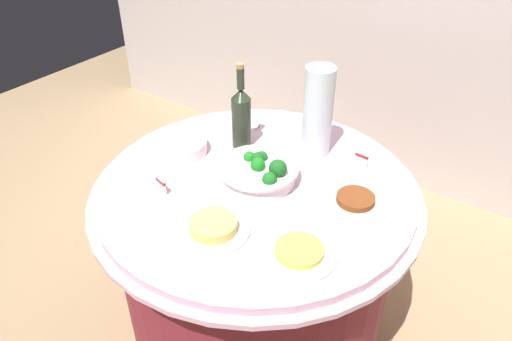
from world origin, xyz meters
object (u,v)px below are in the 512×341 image
at_px(decorative_fruit_vase, 317,117).
at_px(serving_tongs, 244,123).
at_px(label_placard_front, 361,159).
at_px(food_plate_noodles, 214,228).
at_px(wine_bottle, 241,116).
at_px(label_placard_mid, 161,185).
at_px(food_plate_fried_egg, 299,253).
at_px(food_plate_stir_fry, 355,201).
at_px(plate_stack, 179,146).
at_px(broccoli_bowl, 259,172).

distance_m(decorative_fruit_vase, serving_tongs, 0.38).
bearing_deg(label_placard_front, food_plate_noodles, -110.19).
distance_m(wine_bottle, food_plate_noodles, 0.52).
distance_m(wine_bottle, serving_tongs, 0.21).
bearing_deg(label_placard_mid, wine_bottle, 83.56).
distance_m(wine_bottle, label_placard_mid, 0.41).
relative_size(decorative_fruit_vase, serving_tongs, 2.03).
distance_m(serving_tongs, label_placard_mid, 0.54).
xyz_separation_m(food_plate_noodles, food_plate_fried_egg, (0.26, 0.06, -0.01)).
relative_size(wine_bottle, food_plate_fried_egg, 1.53).
xyz_separation_m(food_plate_stir_fry, food_plate_fried_egg, (-0.03, -0.31, 0.00)).
bearing_deg(plate_stack, label_placard_front, 26.23).
relative_size(decorative_fruit_vase, food_plate_fried_egg, 1.55).
bearing_deg(wine_bottle, food_plate_fried_egg, -38.85).
xyz_separation_m(decorative_fruit_vase, food_plate_stir_fry, (0.27, -0.21, -0.14)).
bearing_deg(broccoli_bowl, plate_stack, -177.65).
distance_m(plate_stack, wine_bottle, 0.26).
distance_m(wine_bottle, decorative_fruit_vase, 0.28).
distance_m(food_plate_noodles, label_placard_mid, 0.28).
bearing_deg(label_placard_front, wine_bottle, -163.63).
bearing_deg(serving_tongs, food_plate_noodles, -61.75).
height_order(broccoli_bowl, food_plate_noodles, broccoli_bowl).
distance_m(plate_stack, serving_tongs, 0.32).
xyz_separation_m(wine_bottle, label_placard_mid, (-0.04, -0.40, -0.10)).
bearing_deg(serving_tongs, decorative_fruit_vase, -3.13).
xyz_separation_m(plate_stack, label_placard_mid, (0.12, -0.23, 0.01)).
bearing_deg(wine_bottle, label_placard_mid, -96.44).
xyz_separation_m(broccoli_bowl, decorative_fruit_vase, (0.06, 0.28, 0.11)).
relative_size(food_plate_stir_fry, label_placard_mid, 4.00).
xyz_separation_m(serving_tongs, food_plate_fried_egg, (0.59, -0.54, 0.01)).
height_order(broccoli_bowl, decorative_fruit_vase, decorative_fruit_vase).
bearing_deg(food_plate_fried_egg, plate_stack, 161.24).
relative_size(broccoli_bowl, food_plate_noodles, 1.27).
relative_size(plate_stack, serving_tongs, 1.25).
relative_size(food_plate_stir_fry, food_plate_fried_egg, 1.00).
relative_size(broccoli_bowl, label_placard_mid, 5.09).
bearing_deg(food_plate_fried_egg, food_plate_stir_fry, 84.39).
relative_size(decorative_fruit_vase, label_placard_mid, 6.18).
height_order(broccoli_bowl, plate_stack, broccoli_bowl).
bearing_deg(label_placard_mid, label_placard_front, 47.32).
height_order(serving_tongs, food_plate_noodles, food_plate_noodles).
bearing_deg(food_plate_noodles, decorative_fruit_vase, 87.26).
xyz_separation_m(broccoli_bowl, food_plate_fried_egg, (0.30, -0.24, -0.03)).
distance_m(food_plate_noodles, food_plate_stir_fry, 0.47).
relative_size(plate_stack, label_placard_front, 3.82).
bearing_deg(wine_bottle, label_placard_front, 16.37).
xyz_separation_m(broccoli_bowl, label_placard_front, (0.25, 0.29, -0.01)).
xyz_separation_m(food_plate_fried_egg, label_placard_front, (-0.05, 0.52, 0.02)).
relative_size(broccoli_bowl, serving_tongs, 1.67).
distance_m(broccoli_bowl, plate_stack, 0.36).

